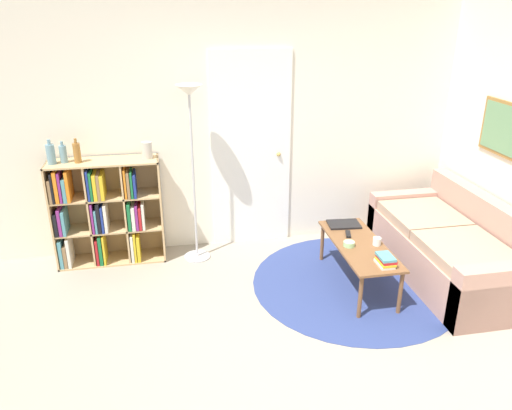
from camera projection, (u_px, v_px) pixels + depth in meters
ground_plane at (307, 378)px, 3.58m from camera, size 14.00×14.00×0.00m
wall_back at (250, 127)px, 5.19m from camera, size 7.40×0.11×2.60m
rug at (355, 283)px, 4.78m from camera, size 1.96×1.96×0.01m
bookshelf at (103, 212)px, 5.01m from camera, size 1.07×0.34×1.08m
floor_lamp at (191, 125)px, 4.73m from camera, size 0.27×0.27×1.80m
couch at (454, 249)px, 4.84m from camera, size 0.88×1.84×0.78m
coffee_table at (359, 248)px, 4.63m from camera, size 0.44×1.13×0.43m
laptop at (344, 224)px, 4.99m from camera, size 0.33×0.25×0.02m
bowl at (349, 244)px, 4.56m from camera, size 0.10×0.10×0.05m
book_stack_on_table at (386, 260)px, 4.23m from camera, size 0.14×0.19×0.09m
cup at (377, 241)px, 4.57m from camera, size 0.07×0.07×0.07m
remote at (348, 234)px, 4.78m from camera, size 0.08×0.15×0.02m
bottle_left at (51, 154)px, 4.68m from camera, size 0.08×0.08×0.24m
bottle_middle at (63, 154)px, 4.73m from camera, size 0.07×0.07×0.21m
bottle_right at (77, 153)px, 4.73m from camera, size 0.07×0.07×0.24m
vase_on_shelf at (147, 150)px, 4.86m from camera, size 0.10×0.10×0.16m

